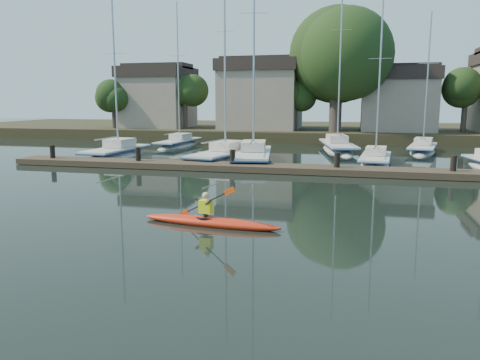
% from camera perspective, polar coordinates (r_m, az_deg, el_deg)
% --- Properties ---
extents(ground, '(160.00, 160.00, 0.00)m').
position_cam_1_polar(ground, '(13.49, -3.59, -7.81)').
color(ground, black).
rests_on(ground, ground).
extents(kayak, '(4.86, 1.27, 1.54)m').
position_cam_1_polar(kayak, '(15.41, -3.72, -4.86)').
color(kayak, '#DB4310').
rests_on(kayak, ground).
extents(dock, '(34.00, 2.00, 1.80)m').
position_cam_1_polar(dock, '(26.84, 5.29, 1.42)').
color(dock, '#4B3F2B').
rests_on(dock, ground).
extents(sailboat_0, '(2.53, 8.11, 12.75)m').
position_cam_1_polar(sailboat_0, '(35.08, -14.74, 2.41)').
color(sailboat_0, silver).
rests_on(sailboat_0, ground).
extents(sailboat_1, '(3.89, 9.26, 14.72)m').
position_cam_1_polar(sailboat_1, '(31.95, -1.99, 2.05)').
color(sailboat_1, silver).
rests_on(sailboat_1, ground).
extents(sailboat_2, '(3.83, 10.18, 16.46)m').
position_cam_1_polar(sailboat_2, '(31.35, 1.61, 1.89)').
color(sailboat_2, silver).
rests_on(sailboat_2, ground).
extents(sailboat_3, '(2.51, 7.28, 11.51)m').
position_cam_1_polar(sailboat_3, '(31.38, 16.14, 1.58)').
color(sailboat_3, silver).
rests_on(sailboat_3, ground).
extents(sailboat_5, '(2.39, 8.29, 13.56)m').
position_cam_1_polar(sailboat_5, '(42.33, -7.47, 3.90)').
color(sailboat_5, silver).
rests_on(sailboat_5, ground).
extents(sailboat_6, '(4.02, 10.51, 16.35)m').
position_cam_1_polar(sailboat_6, '(39.14, 11.79, 3.28)').
color(sailboat_6, silver).
rests_on(sailboat_6, ground).
extents(sailboat_7, '(3.37, 7.62, 11.90)m').
position_cam_1_polar(sailboat_7, '(39.74, 21.33, 2.93)').
color(sailboat_7, silver).
rests_on(sailboat_7, ground).
extents(shore, '(90.00, 25.25, 12.75)m').
position_cam_1_polar(shore, '(52.62, 11.37, 8.62)').
color(shore, '#2B3118').
rests_on(shore, ground).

